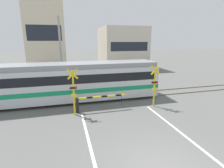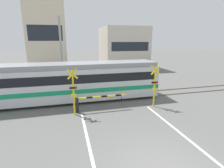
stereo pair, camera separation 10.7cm
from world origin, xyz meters
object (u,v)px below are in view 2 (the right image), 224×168
at_px(crossing_barrier_near, 90,101).
at_px(commuter_train, 46,82).
at_px(crossing_barrier_far, 118,81).
at_px(crossing_signal_right, 155,84).
at_px(crossing_signal_left, 73,90).
at_px(pedestrian, 106,76).

bearing_deg(crossing_barrier_near, commuter_train, 138.94).
bearing_deg(crossing_barrier_far, crossing_barrier_near, -123.97).
xyz_separation_m(crossing_barrier_near, crossing_signal_right, (4.62, -0.31, 0.93)).
bearing_deg(commuter_train, crossing_signal_right, -20.88).
distance_m(crossing_barrier_far, crossing_signal_left, 7.30).
bearing_deg(crossing_signal_right, pedestrian, 104.77).
xyz_separation_m(commuter_train, crossing_barrier_far, (6.52, 2.67, -0.88)).
distance_m(commuter_train, crossing_signal_right, 8.13).
relative_size(crossing_barrier_near, pedestrian, 2.02).
xyz_separation_m(crossing_barrier_near, crossing_signal_left, (-1.08, -0.31, 0.93)).
distance_m(commuter_train, crossing_barrier_far, 7.10).
xyz_separation_m(crossing_barrier_far, crossing_signal_right, (1.08, -5.57, 0.93)).
height_order(crossing_barrier_near, pedestrian, pedestrian).
bearing_deg(commuter_train, crossing_barrier_far, 22.27).
xyz_separation_m(crossing_barrier_far, pedestrian, (-0.81, 1.63, 0.25)).
bearing_deg(pedestrian, crossing_barrier_far, -63.37).
height_order(commuter_train, crossing_signal_left, crossing_signal_left).
relative_size(crossing_barrier_near, crossing_signal_right, 1.15).
bearing_deg(commuter_train, crossing_signal_left, -56.85).
relative_size(crossing_barrier_far, crossing_signal_left, 1.15).
bearing_deg(pedestrian, crossing_signal_right, -75.23).
bearing_deg(crossing_barrier_near, crossing_barrier_far, 56.03).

